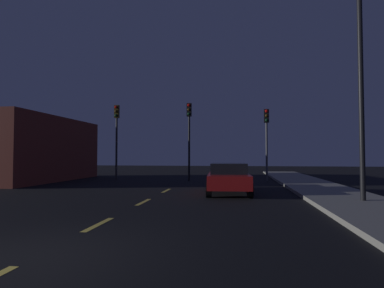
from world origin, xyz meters
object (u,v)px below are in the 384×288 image
(traffic_signal_right, at_px, (267,131))
(traffic_signal_center, at_px, (189,127))
(traffic_signal_left, at_px, (117,128))
(street_lamp_right, at_px, (351,71))
(car_stopped_ahead, at_px, (228,177))

(traffic_signal_right, bearing_deg, traffic_signal_center, 179.99)
(traffic_signal_left, xyz_separation_m, traffic_signal_right, (10.38, -0.00, -0.32))
(street_lamp_right, bearing_deg, traffic_signal_center, 127.82)
(traffic_signal_right, distance_m, car_stopped_ahead, 7.51)
(traffic_signal_left, relative_size, street_lamp_right, 0.66)
(traffic_signal_center, relative_size, street_lamp_right, 0.67)
(car_stopped_ahead, bearing_deg, traffic_signal_right, 70.50)
(traffic_signal_center, distance_m, street_lamp_right, 11.95)
(traffic_signal_left, bearing_deg, traffic_signal_right, -0.01)
(traffic_signal_right, height_order, car_stopped_ahead, traffic_signal_right)
(traffic_signal_left, distance_m, street_lamp_right, 15.67)
(traffic_signal_right, relative_size, street_lamp_right, 0.60)
(street_lamp_right, bearing_deg, car_stopped_ahead, 148.09)
(traffic_signal_left, distance_m, traffic_signal_center, 5.20)
(traffic_signal_center, xyz_separation_m, traffic_signal_right, (5.18, -0.00, -0.33))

